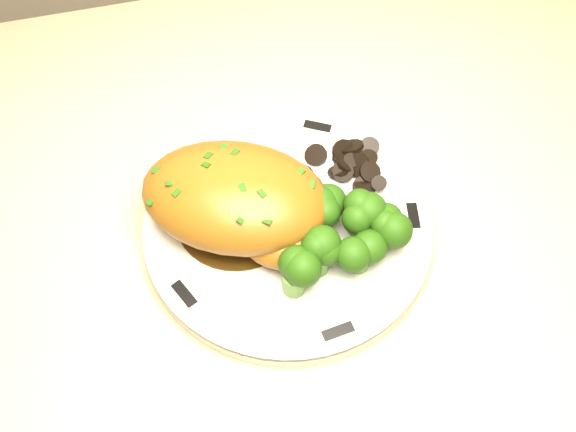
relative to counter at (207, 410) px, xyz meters
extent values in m
cube|color=brown|center=(0.00, 0.00, -0.02)|extent=(2.16, 0.70, 0.93)
cube|color=tan|center=(0.00, 0.00, 0.46)|extent=(2.23, 0.73, 0.03)
cylinder|color=silver|center=(0.11, -0.02, 0.49)|extent=(0.32, 0.32, 0.02)
cube|color=black|center=(0.17, 0.08, 0.49)|extent=(0.03, 0.02, 0.00)
cube|color=black|center=(0.04, 0.06, 0.49)|extent=(0.02, 0.02, 0.00)
cube|color=black|center=(0.02, -0.06, 0.49)|extent=(0.02, 0.03, 0.00)
cube|color=black|center=(0.13, -0.12, 0.49)|extent=(0.03, 0.01, 0.00)
cube|color=black|center=(0.22, -0.04, 0.49)|extent=(0.01, 0.03, 0.00)
cylinder|color=#38240A|center=(0.07, 0.00, 0.49)|extent=(0.11, 0.11, 0.00)
ellipsoid|color=brown|center=(0.07, 0.00, 0.53)|extent=(0.19, 0.16, 0.06)
ellipsoid|color=brown|center=(0.10, -0.04, 0.51)|extent=(0.09, 0.08, 0.03)
cube|color=#1E410D|center=(0.03, 0.02, 0.55)|extent=(0.01, 0.01, 0.00)
cube|color=#1E410D|center=(0.05, 0.02, 0.55)|extent=(0.01, 0.01, 0.00)
cube|color=#1E410D|center=(0.07, 0.01, 0.56)|extent=(0.01, 0.01, 0.00)
cube|color=#1E410D|center=(0.08, 0.00, 0.56)|extent=(0.01, 0.01, 0.00)
cube|color=#1E410D|center=(0.10, -0.01, 0.55)|extent=(0.01, 0.01, 0.00)
cube|color=#1E410D|center=(0.12, -0.02, 0.55)|extent=(0.01, 0.01, 0.00)
cylinder|color=black|center=(0.19, 0.02, 0.50)|extent=(0.02, 0.01, 0.01)
cylinder|color=black|center=(0.19, 0.02, 0.50)|extent=(0.02, 0.02, 0.01)
cylinder|color=black|center=(0.19, 0.03, 0.50)|extent=(0.02, 0.02, 0.01)
cylinder|color=black|center=(0.18, 0.03, 0.50)|extent=(0.02, 0.02, 0.01)
cylinder|color=black|center=(0.18, 0.04, 0.50)|extent=(0.02, 0.02, 0.01)
cylinder|color=black|center=(0.17, 0.04, 0.50)|extent=(0.02, 0.02, 0.01)
cylinder|color=black|center=(0.16, 0.04, 0.50)|extent=(0.02, 0.02, 0.01)
cylinder|color=black|center=(0.15, 0.04, 0.50)|extent=(0.02, 0.02, 0.00)
cylinder|color=black|center=(0.14, 0.03, 0.50)|extent=(0.02, 0.02, 0.01)
cylinder|color=black|center=(0.14, 0.03, 0.50)|extent=(0.02, 0.02, 0.01)
cylinder|color=black|center=(0.14, 0.02, 0.50)|extent=(0.02, 0.02, 0.01)
cylinder|color=black|center=(0.13, 0.02, 0.50)|extent=(0.02, 0.02, 0.01)
cylinder|color=black|center=(0.14, 0.01, 0.50)|extent=(0.02, 0.02, 0.01)
cylinder|color=black|center=(0.14, 0.01, 0.50)|extent=(0.03, 0.03, 0.01)
cylinder|color=black|center=(0.14, 0.00, 0.50)|extent=(0.03, 0.03, 0.02)
cylinder|color=black|center=(0.15, 0.00, 0.50)|extent=(0.03, 0.03, 0.02)
cylinder|color=black|center=(0.16, 0.00, 0.50)|extent=(0.02, 0.02, 0.01)
cylinder|color=black|center=(0.17, 0.00, 0.50)|extent=(0.02, 0.02, 0.01)
cylinder|color=black|center=(0.18, 0.00, 0.50)|extent=(0.03, 0.03, 0.01)
cylinder|color=black|center=(0.18, 0.00, 0.50)|extent=(0.03, 0.03, 0.01)
cylinder|color=black|center=(0.19, 0.01, 0.50)|extent=(0.03, 0.03, 0.02)
cylinder|color=black|center=(0.19, 0.01, 0.50)|extent=(0.03, 0.03, 0.01)
cylinder|color=#578337|center=(0.11, -0.03, 0.51)|extent=(0.02, 0.02, 0.02)
sphere|color=black|center=(0.11, -0.03, 0.52)|extent=(0.03, 0.03, 0.03)
cylinder|color=#578337|center=(0.14, -0.02, 0.51)|extent=(0.02, 0.02, 0.02)
sphere|color=black|center=(0.14, -0.02, 0.52)|extent=(0.03, 0.03, 0.03)
cylinder|color=#578337|center=(0.17, -0.04, 0.51)|extent=(0.02, 0.02, 0.02)
sphere|color=black|center=(0.17, -0.04, 0.52)|extent=(0.03, 0.03, 0.03)
cylinder|color=#578337|center=(0.13, -0.06, 0.51)|extent=(0.02, 0.02, 0.02)
sphere|color=black|center=(0.13, -0.06, 0.52)|extent=(0.03, 0.03, 0.03)
cylinder|color=#578337|center=(0.16, -0.07, 0.51)|extent=(0.02, 0.02, 0.02)
sphere|color=black|center=(0.16, -0.07, 0.52)|extent=(0.03, 0.03, 0.03)
cylinder|color=#578337|center=(0.18, -0.06, 0.51)|extent=(0.02, 0.02, 0.02)
sphere|color=black|center=(0.18, -0.06, 0.52)|extent=(0.03, 0.03, 0.03)
cylinder|color=#578337|center=(0.10, -0.08, 0.51)|extent=(0.02, 0.02, 0.02)
sphere|color=black|center=(0.10, -0.08, 0.52)|extent=(0.03, 0.03, 0.03)
camera|label=1|loc=(0.04, -0.33, 1.02)|focal=45.00mm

